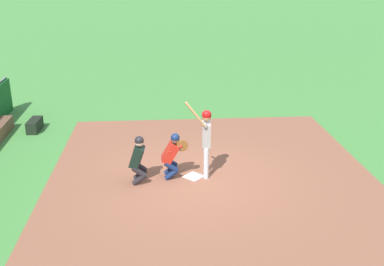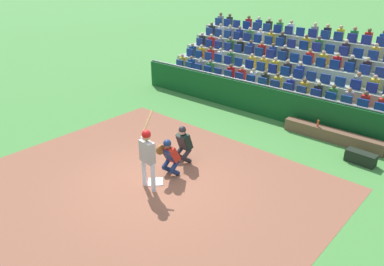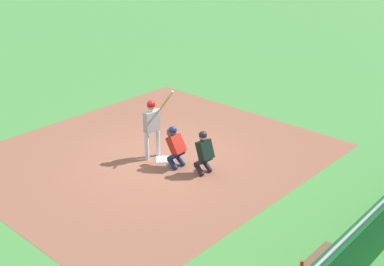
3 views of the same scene
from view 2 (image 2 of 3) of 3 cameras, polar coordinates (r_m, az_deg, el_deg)
name	(u,v)px [view 2 (image 2 of 3)]	position (r m, az deg, el deg)	size (l,w,h in m)	color
ground_plane	(156,182)	(11.37, -5.53, -7.40)	(160.00, 160.00, 0.00)	#498D3F
infield_dirt_patch	(143,189)	(11.08, -7.39, -8.40)	(9.95, 8.76, 0.01)	#925740
home_plate_marker	(156,182)	(11.36, -5.53, -7.33)	(0.44, 0.44, 0.02)	white
batter_at_plate	(147,152)	(10.54, -6.79, -2.94)	(0.64, 0.73, 2.19)	silver
catcher_crouching	(169,155)	(11.32, -3.46, -3.33)	(0.46, 0.70, 1.26)	navy
home_plate_umpire	(184,143)	(12.04, -1.29, -1.45)	(0.49, 0.49, 1.31)	black
dugout_wall	(270,103)	(15.96, 11.78, 4.54)	(13.87, 0.24, 1.34)	#104B1D
dugout_bench	(332,135)	(14.58, 20.47, -0.35)	(3.62, 0.40, 0.44)	brown
water_bottle_on_bench	(318,123)	(14.55, 18.51, 1.41)	(0.07, 0.07, 0.26)	#D84224
equipment_duffel_bag	(361,158)	(13.37, 24.15, -3.43)	(0.95, 0.36, 0.40)	black
bleacher_stand	(318,73)	(19.89, 18.49, 8.65)	(15.44, 4.42, 3.09)	#97A691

